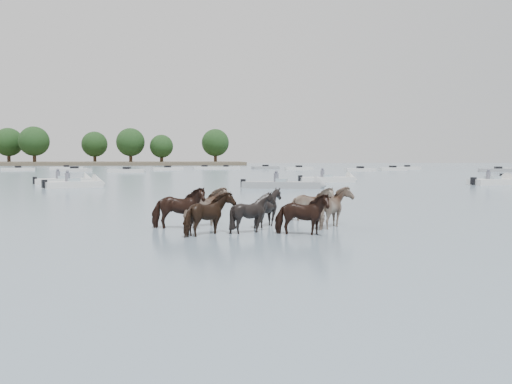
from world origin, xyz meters
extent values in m
plane|color=slate|center=(0.00, 0.00, 0.00)|extent=(400.00, 400.00, 0.00)
imported|color=black|center=(-3.72, 2.53, 0.60)|extent=(1.78, 0.88, 1.47)
imported|color=gray|center=(-2.79, 2.85, 0.58)|extent=(1.61, 1.73, 1.42)
imported|color=black|center=(-0.81, 2.87, 0.56)|extent=(1.42, 1.31, 1.38)
imported|color=#7B6353|center=(0.86, 4.06, 0.55)|extent=(1.70, 0.98, 1.35)
imported|color=black|center=(-2.73, 1.02, 0.56)|extent=(1.61, 1.72, 1.38)
imported|color=black|center=(-1.46, 1.48, 0.55)|extent=(1.51, 1.43, 1.35)
imported|color=black|center=(-0.10, 0.81, 0.55)|extent=(1.75, 1.13, 1.36)
imported|color=#8B715E|center=(1.31, 2.20, 0.59)|extent=(1.49, 1.65, 1.45)
sphere|color=black|center=(4.01, 13.61, 0.12)|extent=(0.44, 0.44, 0.44)
cube|color=black|center=(3.76, 13.61, 0.02)|extent=(0.50, 0.22, 0.18)
cube|color=silver|center=(-12.59, 26.08, 0.20)|extent=(4.37, 3.39, 0.55)
cone|color=silver|center=(-10.80, 27.08, 0.20)|extent=(1.56, 1.84, 1.60)
cube|color=#99ADB7|center=(-12.59, 26.08, 0.55)|extent=(1.24, 1.37, 0.35)
cube|color=black|center=(-14.39, 25.08, 0.35)|extent=(0.48, 0.48, 0.60)
cylinder|color=#595966|center=(-12.99, 26.08, 0.75)|extent=(0.36, 0.36, 0.70)
sphere|color=#595966|center=(-12.99, 26.08, 1.20)|extent=(0.24, 0.24, 0.24)
cube|color=gray|center=(2.89, 23.91, 0.20)|extent=(5.96, 2.92, 0.55)
cone|color=gray|center=(5.68, 23.22, 0.20)|extent=(1.25, 1.77, 1.60)
cube|color=#99ADB7|center=(2.89, 23.91, 0.55)|extent=(1.04, 1.28, 0.35)
cube|color=black|center=(0.10, 24.59, 0.35)|extent=(0.42, 0.42, 0.60)
cylinder|color=#595966|center=(2.49, 23.91, 0.75)|extent=(0.36, 0.36, 0.70)
sphere|color=#595966|center=(2.49, 23.91, 1.20)|extent=(0.24, 0.24, 0.24)
cube|color=silver|center=(8.42, 32.53, 0.20)|extent=(5.01, 1.76, 0.55)
cone|color=silver|center=(10.90, 32.61, 0.20)|extent=(0.95, 1.63, 1.60)
cube|color=#99ADB7|center=(8.42, 32.53, 0.55)|extent=(0.84, 1.15, 0.35)
cube|color=black|center=(5.94, 32.45, 0.35)|extent=(0.36, 0.36, 0.60)
cylinder|color=#595966|center=(8.02, 32.53, 0.75)|extent=(0.36, 0.36, 0.70)
sphere|color=#595966|center=(8.02, 32.53, 1.20)|extent=(0.24, 0.24, 0.24)
cube|color=silver|center=(21.17, 26.89, 0.20)|extent=(4.44, 2.68, 0.55)
cone|color=silver|center=(23.17, 27.46, 0.20)|extent=(1.30, 1.79, 1.60)
cube|color=#99ADB7|center=(21.17, 26.89, 0.55)|extent=(1.08, 1.30, 0.35)
cube|color=black|center=(19.17, 26.32, 0.35)|extent=(0.43, 0.43, 0.60)
cylinder|color=#595966|center=(20.77, 26.89, 0.75)|extent=(0.36, 0.36, 0.70)
sphere|color=#595966|center=(20.77, 26.89, 1.20)|extent=(0.24, 0.24, 0.24)
cube|color=black|center=(27.38, 35.70, 0.35)|extent=(0.41, 0.41, 0.60)
cube|color=silver|center=(-14.77, 31.59, 0.20)|extent=(4.66, 2.78, 0.55)
cone|color=silver|center=(-12.66, 32.21, 0.20)|extent=(1.32, 1.79, 1.60)
cube|color=#99ADB7|center=(-14.77, 31.59, 0.55)|extent=(1.08, 1.30, 0.35)
cube|color=black|center=(-16.87, 30.97, 0.35)|extent=(0.43, 0.43, 0.60)
cylinder|color=#595966|center=(-15.17, 31.59, 0.75)|extent=(0.36, 0.36, 0.70)
sphere|color=#595966|center=(-15.17, 31.59, 1.20)|extent=(0.24, 0.24, 0.24)
cube|color=silver|center=(-34.41, 78.79, 0.22)|extent=(5.53, 2.81, 0.60)
cube|color=black|center=(-34.41, 78.79, 0.60)|extent=(1.22, 1.22, 0.50)
cube|color=silver|center=(-28.35, 86.75, 0.22)|extent=(6.01, 2.51, 0.60)
cube|color=black|center=(-28.35, 86.75, 0.60)|extent=(1.16, 1.16, 0.50)
cube|color=silver|center=(-23.56, 72.61, 0.22)|extent=(5.77, 3.47, 0.60)
cube|color=black|center=(-23.56, 72.61, 0.60)|extent=(1.30, 1.30, 0.50)
cube|color=silver|center=(-14.32, 66.31, 0.22)|extent=(5.71, 2.20, 0.60)
cube|color=black|center=(-14.32, 66.31, 0.60)|extent=(1.12, 1.12, 0.50)
cube|color=silver|center=(-9.02, 78.98, 0.22)|extent=(5.77, 3.56, 0.60)
cube|color=black|center=(-9.02, 78.98, 0.60)|extent=(1.31, 1.31, 0.50)
cube|color=silver|center=(-2.45, 86.83, 0.22)|extent=(4.63, 2.46, 0.60)
cube|color=black|center=(-2.45, 86.83, 0.60)|extent=(1.20, 1.20, 0.50)
cube|color=silver|center=(1.68, 85.93, 0.22)|extent=(5.68, 2.03, 0.60)
cube|color=black|center=(1.68, 85.93, 0.60)|extent=(1.09, 1.09, 0.50)
cube|color=gray|center=(9.73, 88.98, 0.22)|extent=(5.78, 3.25, 0.60)
cube|color=black|center=(9.73, 88.98, 0.60)|extent=(1.27, 1.27, 0.50)
cube|color=silver|center=(14.72, 79.44, 0.22)|extent=(5.35, 2.31, 0.60)
cube|color=black|center=(14.72, 79.44, 0.60)|extent=(1.15, 1.15, 0.50)
cube|color=silver|center=(22.85, 68.52, 0.22)|extent=(4.97, 1.79, 0.60)
cube|color=black|center=(22.85, 68.52, 0.60)|extent=(1.06, 1.06, 0.50)
cube|color=silver|center=(30.84, 75.06, 0.22)|extent=(5.11, 2.11, 0.60)
cube|color=black|center=(30.84, 75.06, 0.60)|extent=(1.12, 1.12, 0.50)
cube|color=silver|center=(36.13, 81.47, 0.22)|extent=(5.24, 2.51, 0.60)
cube|color=black|center=(36.13, 81.47, 0.60)|extent=(1.19, 1.19, 0.50)
cube|color=gray|center=(44.14, 64.18, 0.22)|extent=(6.01, 2.98, 0.60)
cube|color=black|center=(44.14, 64.18, 0.60)|extent=(1.23, 1.23, 0.50)
cylinder|color=#382619|center=(-61.97, 152.23, 1.95)|extent=(1.00, 1.00, 3.90)
sphere|color=black|center=(-61.97, 152.23, 7.05)|extent=(8.68, 8.68, 8.68)
cylinder|color=#382619|center=(-52.75, 146.95, 1.98)|extent=(1.00, 1.00, 3.97)
sphere|color=black|center=(-52.75, 146.95, 7.17)|extent=(8.82, 8.82, 8.82)
cylinder|color=#382619|center=(-37.26, 157.36, 1.83)|extent=(1.00, 1.00, 3.66)
sphere|color=black|center=(-37.26, 157.36, 6.61)|extent=(8.13, 8.13, 8.13)
cylinder|color=#382619|center=(-24.60, 147.62, 1.93)|extent=(1.00, 1.00, 3.87)
sphere|color=black|center=(-24.60, 147.62, 6.99)|extent=(8.60, 8.60, 8.60)
cylinder|color=#382619|center=(-15.24, 147.21, 1.59)|extent=(1.00, 1.00, 3.19)
sphere|color=black|center=(-15.24, 147.21, 5.76)|extent=(7.08, 7.08, 7.08)
cylinder|color=#382619|center=(1.37, 151.47, 1.95)|extent=(1.00, 1.00, 3.90)
sphere|color=black|center=(1.37, 151.47, 7.03)|extent=(8.66, 8.66, 8.66)
camera|label=1|loc=(-2.97, -13.86, 2.24)|focal=36.27mm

